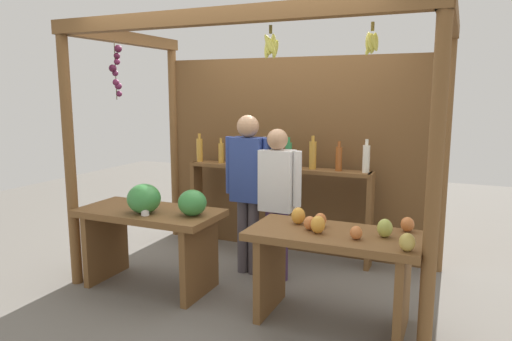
# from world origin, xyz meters

# --- Properties ---
(ground_plane) EXTENTS (12.00, 12.00, 0.00)m
(ground_plane) POSITION_xyz_m (0.00, 0.00, 0.00)
(ground_plane) COLOR slate
(ground_plane) RESTS_ON ground
(market_stall) EXTENTS (3.26, 1.82, 2.42)m
(market_stall) POSITION_xyz_m (-0.00, 0.42, 1.39)
(market_stall) COLOR brown
(market_stall) RESTS_ON ground
(fruit_counter_left) EXTENTS (1.32, 0.64, 1.00)m
(fruit_counter_left) POSITION_xyz_m (-0.81, -0.66, 0.62)
(fruit_counter_left) COLOR brown
(fruit_counter_left) RESTS_ON ground
(fruit_counter_right) EXTENTS (1.32, 0.64, 0.88)m
(fruit_counter_right) POSITION_xyz_m (0.87, -0.64, 0.56)
(fruit_counter_right) COLOR brown
(fruit_counter_right) RESTS_ON ground
(bottle_shelf_unit) EXTENTS (2.09, 0.22, 1.35)m
(bottle_shelf_unit) POSITION_xyz_m (-0.10, 0.64, 0.82)
(bottle_shelf_unit) COLOR brown
(bottle_shelf_unit) RESTS_ON ground
(vendor_man) EXTENTS (0.48, 0.21, 1.58)m
(vendor_man) POSITION_xyz_m (-0.18, 0.03, 0.95)
(vendor_man) COLOR #4C454B
(vendor_man) RESTS_ON ground
(vendor_woman) EXTENTS (0.48, 0.20, 1.47)m
(vendor_woman) POSITION_xyz_m (0.14, 0.00, 0.87)
(vendor_woman) COLOR #4A3055
(vendor_woman) RESTS_ON ground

